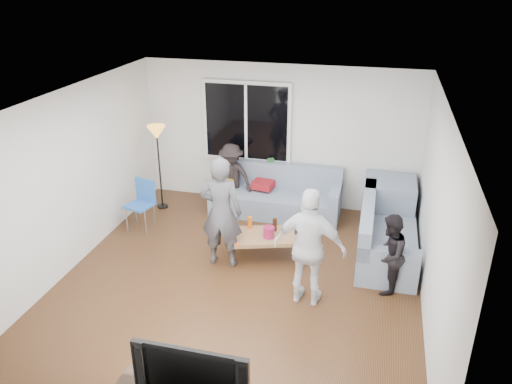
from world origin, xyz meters
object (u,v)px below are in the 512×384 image
(sofa_back_section, at_px, (276,192))
(sofa_right_section, at_px, (389,230))
(television, at_px, (195,368))
(coffee_table, at_px, (270,246))
(player_right, at_px, (310,248))
(spectator_right, at_px, (389,254))
(floor_lamp, at_px, (160,168))
(spectator_back, at_px, (232,177))
(player_left, at_px, (221,212))
(side_chair, at_px, (140,206))

(sofa_back_section, height_order, sofa_right_section, same)
(television, bearing_deg, sofa_back_section, 93.17)
(sofa_right_section, bearing_deg, coffee_table, 106.70)
(television, bearing_deg, player_right, 72.88)
(spectator_right, bearing_deg, television, -17.24)
(sofa_right_section, xyz_separation_m, coffee_table, (-1.74, -0.52, -0.22))
(floor_lamp, bearing_deg, spectator_back, 13.52)
(television, bearing_deg, floor_lamp, 117.64)
(coffee_table, height_order, spectator_right, spectator_right)
(floor_lamp, bearing_deg, coffee_table, -28.16)
(coffee_table, relative_size, television, 1.01)
(television, bearing_deg, spectator_right, 58.43)
(coffee_table, bearing_deg, player_right, -52.45)
(sofa_back_section, distance_m, floor_lamp, 2.14)
(sofa_back_section, bearing_deg, player_left, -102.65)
(sofa_right_section, distance_m, side_chair, 4.07)
(spectator_back, bearing_deg, player_left, -66.49)
(floor_lamp, relative_size, television, 1.43)
(spectator_right, bearing_deg, player_right, -49.48)
(floor_lamp, xyz_separation_m, spectator_back, (1.26, 0.30, -0.16))
(floor_lamp, relative_size, player_left, 0.92)
(floor_lamp, xyz_separation_m, player_right, (3.06, -2.20, 0.03))
(sofa_right_section, xyz_separation_m, television, (-1.72, -3.77, 0.33))
(spectator_right, bearing_deg, sofa_right_section, -165.67)
(coffee_table, height_order, player_left, player_left)
(spectator_right, bearing_deg, player_left, -78.71)
(spectator_back, bearing_deg, player_right, -43.16)
(coffee_table, height_order, side_chair, side_chair)
(side_chair, height_order, television, television)
(sofa_back_section, distance_m, side_chair, 2.39)
(sofa_back_section, relative_size, player_right, 1.41)
(coffee_table, bearing_deg, player_left, -153.24)
(sofa_right_section, height_order, spectator_back, spectator_back)
(spectator_right, bearing_deg, floor_lamp, -98.39)
(player_left, xyz_separation_m, player_right, (1.39, -0.62, -0.04))
(side_chair, height_order, player_left, player_left)
(floor_lamp, bearing_deg, spectator_right, -22.71)
(sofa_back_section, bearing_deg, sofa_right_section, -26.76)
(spectator_back, bearing_deg, side_chair, -125.80)
(coffee_table, relative_size, spectator_right, 0.96)
(sofa_back_section, relative_size, floor_lamp, 1.47)
(sofa_back_section, xyz_separation_m, player_left, (-0.42, -1.85, 0.43))
(coffee_table, xyz_separation_m, player_right, (0.73, -0.95, 0.61))
(sofa_right_section, relative_size, player_right, 1.23)
(side_chair, relative_size, spectator_right, 0.75)
(television, bearing_deg, sofa_right_section, 65.54)
(player_right, distance_m, spectator_right, 1.15)
(player_left, height_order, television, player_left)
(coffee_table, distance_m, player_left, 0.98)
(floor_lamp, height_order, spectator_back, floor_lamp)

